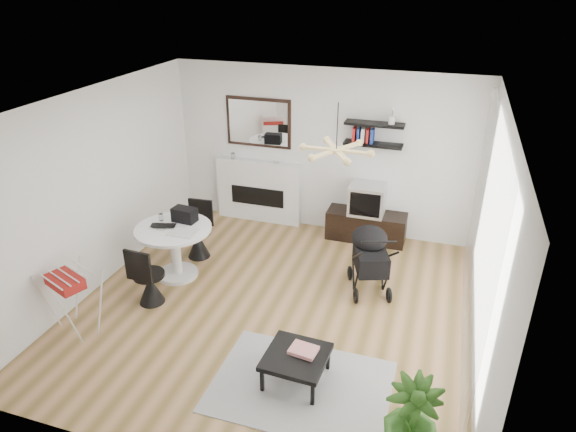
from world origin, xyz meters
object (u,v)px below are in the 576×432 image
(tv_console, at_px, (366,226))
(drying_rack, at_px, (73,301))
(dining_table, at_px, (175,244))
(stroller, at_px, (370,261))
(coffee_table, at_px, (296,358))
(fireplace, at_px, (259,184))
(crt_tv, at_px, (367,199))
(potted_plant, at_px, (411,421))

(tv_console, xyz_separation_m, drying_rack, (-2.95, -3.44, 0.20))
(dining_table, relative_size, stroller, 1.08)
(drying_rack, relative_size, coffee_table, 1.22)
(tv_console, distance_m, dining_table, 3.10)
(coffee_table, bearing_deg, stroller, 78.03)
(fireplace, distance_m, dining_table, 2.16)
(crt_tv, bearing_deg, dining_table, -140.85)
(dining_table, xyz_separation_m, potted_plant, (3.50, -2.10, -0.07))
(drying_rack, distance_m, stroller, 3.82)
(coffee_table, bearing_deg, potted_plant, -26.27)
(fireplace, relative_size, crt_tv, 3.87)
(tv_console, xyz_separation_m, potted_plant, (1.11, -4.05, 0.20))
(tv_console, relative_size, stroller, 1.28)
(crt_tv, xyz_separation_m, drying_rack, (-2.94, -3.44, -0.29))
(potted_plant, bearing_deg, dining_table, 149.01)
(coffee_table, distance_m, potted_plant, 1.40)
(tv_console, height_order, drying_rack, drying_rack)
(potted_plant, bearing_deg, drying_rack, 171.45)
(fireplace, xyz_separation_m, stroller, (2.21, -1.56, -0.26))
(fireplace, height_order, crt_tv, fireplace)
(dining_table, relative_size, potted_plant, 1.21)
(tv_console, relative_size, potted_plant, 1.44)
(crt_tv, bearing_deg, potted_plant, -74.61)
(dining_table, bearing_deg, crt_tv, 39.15)
(crt_tv, relative_size, stroller, 0.56)
(tv_console, relative_size, coffee_table, 1.88)
(crt_tv, relative_size, potted_plant, 0.63)
(crt_tv, bearing_deg, drying_rack, -130.47)
(crt_tv, xyz_separation_m, stroller, (0.30, -1.40, -0.30))
(dining_table, height_order, coffee_table, dining_table)
(tv_console, distance_m, drying_rack, 4.54)
(crt_tv, xyz_separation_m, potted_plant, (1.12, -4.05, -0.28))
(drying_rack, bearing_deg, fireplace, 96.13)
(fireplace, bearing_deg, stroller, -35.24)
(fireplace, relative_size, stroller, 2.17)
(crt_tv, distance_m, stroller, 1.46)
(crt_tv, height_order, coffee_table, crt_tv)
(fireplace, bearing_deg, drying_rack, -105.86)
(tv_console, xyz_separation_m, stroller, (0.29, -1.40, 0.19))
(crt_tv, bearing_deg, stroller, -78.03)
(dining_table, bearing_deg, drying_rack, -110.08)
(stroller, relative_size, coffee_table, 1.46)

